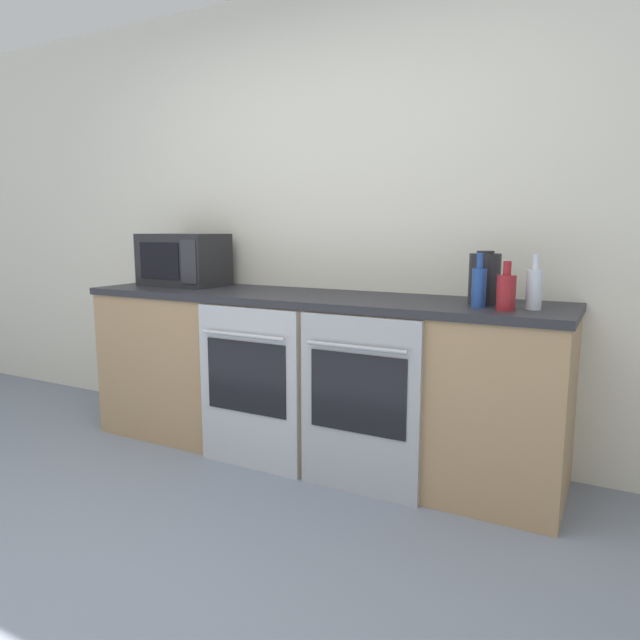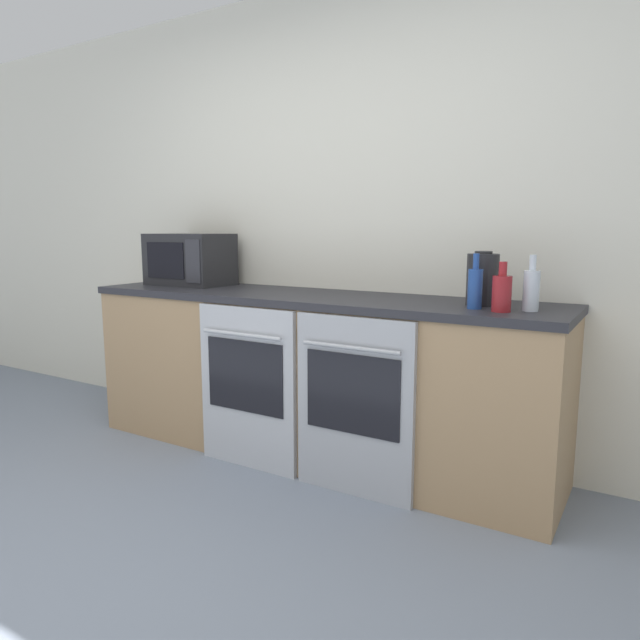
{
  "view_description": "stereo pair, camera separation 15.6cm",
  "coord_description": "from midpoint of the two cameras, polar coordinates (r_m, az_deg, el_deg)",
  "views": [
    {
      "loc": [
        1.49,
        -1.01,
        1.25
      ],
      "look_at": [
        0.06,
        1.66,
        0.77
      ],
      "focal_mm": 32.0,
      "sensor_mm": 36.0,
      "label": 1
    },
    {
      "loc": [
        1.63,
        -0.93,
        1.25
      ],
      "look_at": [
        0.06,
        1.66,
        0.77
      ],
      "focal_mm": 32.0,
      "sensor_mm": 36.0,
      "label": 2
    }
  ],
  "objects": [
    {
      "name": "microwave",
      "position": [
        3.68,
        -14.65,
        5.85
      ],
      "size": [
        0.51,
        0.33,
        0.32
      ],
      "color": "#232326",
      "rests_on": "counter_back"
    },
    {
      "name": "kettle",
      "position": [
        2.74,
        14.56,
        4.03
      ],
      "size": [
        0.14,
        0.14,
        0.25
      ],
      "color": "#232326",
      "rests_on": "counter_back"
    },
    {
      "name": "wall_back",
      "position": [
        3.35,
        0.45,
        9.93
      ],
      "size": [
        10.0,
        0.06,
        2.6
      ],
      "color": "silver",
      "rests_on": "ground_plane"
    },
    {
      "name": "ground_plane",
      "position": [
        2.22,
        -27.46,
        -26.3
      ],
      "size": [
        16.0,
        16.0,
        0.0
      ],
      "primitive_type": "plane",
      "color": "gray"
    },
    {
      "name": "counter_back",
      "position": [
        3.15,
        -2.42,
        -5.58
      ],
      "size": [
        2.68,
        0.63,
        0.9
      ],
      "color": "tan",
      "rests_on": "ground_plane"
    },
    {
      "name": "oven_right",
      "position": [
        2.69,
        2.2,
        -8.55
      ],
      "size": [
        0.6,
        0.06,
        0.86
      ],
      "color": "#A8AAAF",
      "rests_on": "ground_plane"
    },
    {
      "name": "oven_left",
      "position": [
        3.0,
        -8.72,
        -6.75
      ],
      "size": [
        0.6,
        0.06,
        0.86
      ],
      "color": "#B7BABF",
      "rests_on": "ground_plane"
    },
    {
      "name": "bottle_blue",
      "position": [
        2.61,
        13.97,
        3.28
      ],
      "size": [
        0.06,
        0.06,
        0.24
      ],
      "color": "#234793",
      "rests_on": "counter_back"
    },
    {
      "name": "bottle_clear",
      "position": [
        2.62,
        19.05,
        3.03
      ],
      "size": [
        0.07,
        0.07,
        0.24
      ],
      "color": "silver",
      "rests_on": "counter_back"
    },
    {
      "name": "bottle_red",
      "position": [
        2.55,
        16.46,
        2.78
      ],
      "size": [
        0.08,
        0.08,
        0.21
      ],
      "color": "maroon",
      "rests_on": "counter_back"
    }
  ]
}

